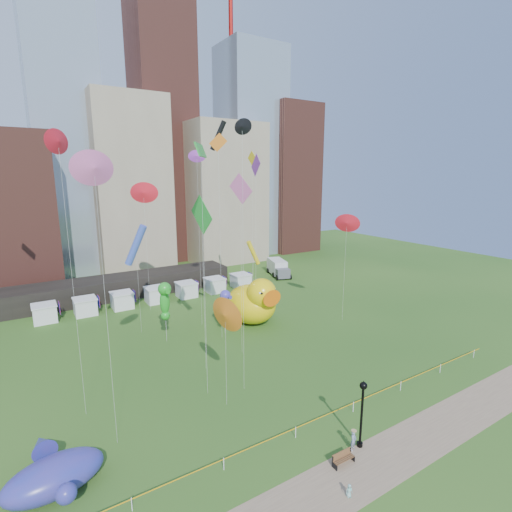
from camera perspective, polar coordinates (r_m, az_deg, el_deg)
ground at (r=31.83m, az=5.87°, el=-25.19°), size 160.00×160.00×0.00m
footpath at (r=28.98m, az=12.88°, el=-29.84°), size 70.00×4.00×0.02m
skyline at (r=82.88m, az=-19.97°, el=12.86°), size 101.00×23.00×68.00m
crane_right at (r=99.87m, az=-3.19°, el=28.10°), size 23.00×1.00×76.00m
pavilion at (r=65.33m, az=-20.46°, el=-4.40°), size 38.00×6.00×3.20m
vendor_tents at (r=61.03m, az=-14.61°, el=-5.64°), size 33.24×2.80×2.40m
caution_tape at (r=31.42m, az=5.90°, el=-24.20°), size 50.00×0.06×0.90m
big_duck at (r=50.40m, az=-0.41°, el=-6.79°), size 6.72×8.65×6.46m
small_duck at (r=53.31m, az=1.45°, el=-7.68°), size 2.86×3.65×2.72m
seahorse_green at (r=45.50m, az=-13.36°, el=-6.07°), size 1.51×1.90×7.21m
seahorse_purple at (r=47.10m, az=-4.64°, el=-6.91°), size 1.57×1.81×5.57m
whale_inflatable at (r=29.91m, az=-27.81°, el=-26.62°), size 6.26×7.60×2.60m
park_bench at (r=29.91m, az=12.73°, el=-27.13°), size 1.66×0.55×0.84m
lamppost at (r=30.03m, az=15.45°, el=-20.72°), size 0.54×0.54×5.21m
box_truck at (r=74.46m, az=3.27°, el=-1.73°), size 4.48×7.46×2.98m
woman at (r=30.99m, az=14.23°, el=-24.97°), size 0.61×0.48×1.46m
toddler at (r=27.87m, az=13.64°, el=-30.70°), size 0.35×0.30×0.85m
kite_0 at (r=50.65m, az=13.31°, el=4.75°), size 1.13×2.23×14.25m
kite_1 at (r=39.40m, az=-2.28°, el=9.53°), size 1.02×2.96×19.34m
kite_2 at (r=32.02m, az=-2.05°, el=18.17°), size 0.49×1.27×23.54m
kite_3 at (r=36.24m, az=-8.06°, el=5.84°), size 0.50×3.64×17.37m
kite_4 at (r=54.15m, az=-0.55°, el=13.42°), size 0.11×2.24×22.38m
kite_5 at (r=47.54m, az=-17.37°, el=1.54°), size 2.85×2.45×13.51m
kite_6 at (r=43.53m, az=-5.59°, el=15.09°), size 1.91×0.70×23.60m
kite_7 at (r=47.76m, az=-8.75°, el=14.24°), size 1.28×0.96×22.05m
kite_8 at (r=55.00m, az=-16.34°, el=8.98°), size 2.24×2.25×18.17m
kite_9 at (r=26.62m, az=-22.88°, el=11.87°), size 2.08×1.34×20.72m
kite_10 at (r=47.74m, az=-5.63°, el=17.26°), size 1.98×1.76×25.43m
kite_11 at (r=31.47m, az=-8.19°, el=15.02°), size 2.29×3.16×21.58m
kite_12 at (r=53.75m, az=-0.40°, el=0.48°), size 2.13×0.79×10.24m
kite_14 at (r=31.53m, az=-4.59°, el=-8.66°), size 0.70×2.71×9.45m
kite_15 at (r=48.28m, az=-0.03°, el=12.77°), size 0.43×2.72×21.68m
kite_16 at (r=31.42m, az=-27.26°, el=14.70°), size 1.32×1.50×22.36m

